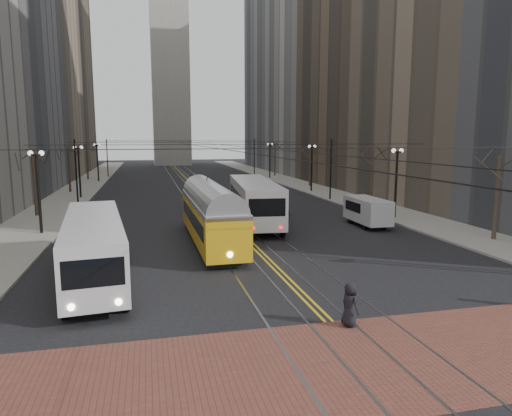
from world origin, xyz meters
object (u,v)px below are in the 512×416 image
streetcar (211,220)px  sedan_silver (251,183)px  clock_tower (168,16)px  pedestrian_a (350,305)px  transit_bus (94,249)px  rear_bus (254,202)px  cargo_van (367,212)px  sedan_grey (273,208)px

streetcar → sedan_silver: 31.45m
clock_tower → pedestrian_a: 109.30m
clock_tower → transit_bus: size_ratio=5.51×
rear_bus → transit_bus: bearing=-125.4°
clock_tower → transit_bus: (-8.95, -95.51, -34.46)m
clock_tower → sedan_silver: 69.33m
sedan_silver → cargo_van: bearing=-90.9°
transit_bus → sedan_grey: (13.18, 15.51, -0.80)m
pedestrian_a → rear_bus: bearing=-19.1°
streetcar → sedan_silver: size_ratio=2.55×
rear_bus → cargo_van: (8.20, -3.10, -0.61)m
clock_tower → rear_bus: bearing=-88.8°
streetcar → sedan_grey: size_ratio=3.16×
clock_tower → streetcar: size_ratio=5.08×
clock_tower → transit_bus: 101.93m
rear_bus → pedestrian_a: size_ratio=8.11×
rear_bus → cargo_van: size_ratio=2.66×
sedan_silver → pedestrian_a: sedan_silver is taller
clock_tower → rear_bus: 90.01m
rear_bus → sedan_silver: (5.22, 23.85, -0.85)m
sedan_grey → sedan_silver: (2.78, 20.63, 0.14)m
streetcar → cargo_van: (12.50, 3.02, -0.45)m
clock_tower → transit_bus: bearing=-95.4°
pedestrian_a → streetcar: bearing=-3.5°
sedan_grey → streetcar: bearing=-133.9°
sedan_grey → sedan_silver: 20.82m
clock_tower → pedestrian_a: (0.56, -103.50, -35.15)m
sedan_silver → transit_bus: bearing=-121.0°
transit_bus → pedestrian_a: transit_bus is taller
transit_bus → cargo_van: bearing=19.9°
clock_tower → sedan_grey: bearing=-87.0°
streetcar → pedestrian_a: streetcar is taller
cargo_van → sedan_grey: 8.56m
transit_bus → streetcar: streetcar is taller
streetcar → pedestrian_a: size_ratio=8.12×
transit_bus → clock_tower: bearing=78.7°
clock_tower → sedan_grey: 87.53m
transit_bus → cargo_van: size_ratio=2.45×
streetcar → transit_bus: bearing=-136.8°
clock_tower → sedan_grey: clock_tower is taller
pedestrian_a → transit_bus: bearing=34.3°
rear_bus → sedan_silver: size_ratio=2.55×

